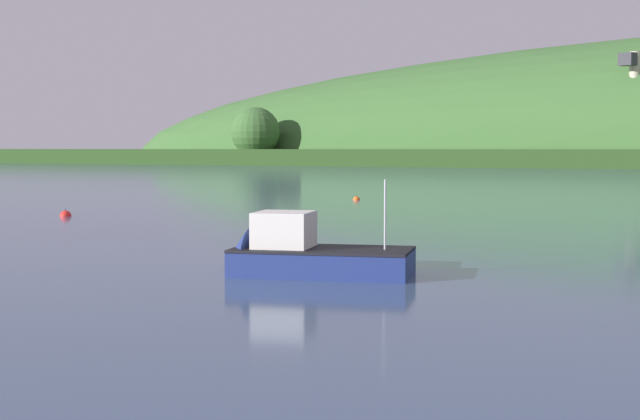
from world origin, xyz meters
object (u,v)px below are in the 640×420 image
(fishing_boat_moored, at_px, (301,259))
(mooring_buoy_foreground, at_px, (66,216))
(mooring_buoy_off_fishing_boat, at_px, (356,200))
(dockside_crane, at_px, (635,109))

(fishing_boat_moored, bearing_deg, mooring_buoy_foreground, -48.20)
(mooring_buoy_foreground, relative_size, mooring_buoy_off_fishing_boat, 1.20)
(mooring_buoy_foreground, distance_m, mooring_buoy_off_fishing_boat, 23.38)
(mooring_buoy_foreground, xyz_separation_m, mooring_buoy_off_fishing_boat, (5.31, 22.77, 0.00))
(fishing_boat_moored, height_order, mooring_buoy_off_fishing_boat, fishing_boat_moored)
(dockside_crane, xyz_separation_m, fishing_boat_moored, (31.84, -173.69, -11.26))
(fishing_boat_moored, xyz_separation_m, mooring_buoy_foreground, (-23.90, 13.26, -0.45))
(dockside_crane, bearing_deg, mooring_buoy_off_fishing_boat, -157.73)
(fishing_boat_moored, height_order, mooring_buoy_foreground, fishing_boat_moored)
(fishing_boat_moored, distance_m, mooring_buoy_foreground, 27.34)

